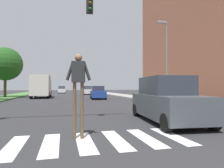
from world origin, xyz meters
The scene contains 11 objects.
ground_plane centered at (0.00, 30.00, 0.00)m, with size 140.00×140.00×0.00m, color #2D2D30.
crosswalk centered at (0.00, 8.60, 0.00)m, with size 5.85×2.20×0.01m.
tree_distant centered at (-8.32, 32.61, 4.67)m, with size 4.56×4.56×6.81m.
sidewalk_right centered at (9.28, 28.00, 0.07)m, with size 3.00×64.00×0.15m, color #9E9991.
street_lamp_right centered at (8.69, 19.39, 4.59)m, with size 1.02×0.24×7.50m.
pedestrian_performer centered at (-0.15, 8.95, 1.66)m, with size 0.75×0.30×2.49m.
suv_crossing centered at (3.82, 10.86, 0.93)m, with size 2.38×4.77×1.97m.
sedan_midblock centered at (3.71, 27.55, 0.77)m, with size 2.10×4.29×1.65m.
sedan_distant centered at (4.05, 42.41, 0.79)m, with size 2.09×4.45×1.72m.
sedan_far_horizon centered at (-0.90, 52.19, 0.80)m, with size 1.84×4.53×1.74m.
truck_box_delivery centered at (-3.50, 31.68, 1.63)m, with size 2.40×6.20×3.10m.
Camera 1 is at (-0.59, 3.20, 1.52)m, focal length 31.08 mm.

